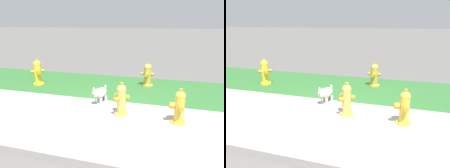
% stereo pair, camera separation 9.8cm
% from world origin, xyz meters
% --- Properties ---
extents(ground_plane, '(120.00, 120.00, 0.00)m').
position_xyz_m(ground_plane, '(0.00, 0.00, 0.00)').
color(ground_plane, '#5B5956').
extents(sidewalk_pavement, '(18.00, 2.40, 0.01)m').
position_xyz_m(sidewalk_pavement, '(0.00, 0.00, 0.01)').
color(sidewalk_pavement, '#9E9993').
rests_on(sidewalk_pavement, ground).
extents(grass_verge, '(18.00, 2.51, 0.01)m').
position_xyz_m(grass_verge, '(0.00, 2.46, 0.00)').
color(grass_verge, '#2D662D').
rests_on(grass_verge, ground).
extents(street_curb, '(18.00, 0.16, 0.12)m').
position_xyz_m(street_curb, '(0.00, -1.28, 0.06)').
color(street_curb, '#9E9993').
rests_on(street_curb, ground).
extents(fire_hydrant_far_end, '(0.36, 0.36, 0.80)m').
position_xyz_m(fire_hydrant_far_end, '(-2.77, 1.97, 0.39)').
color(fire_hydrant_far_end, yellow).
rests_on(fire_hydrant_far_end, ground).
extents(fire_hydrant_near_corner, '(0.33, 0.37, 0.70)m').
position_xyz_m(fire_hydrant_near_corner, '(1.39, 0.39, 0.33)').
color(fire_hydrant_near_corner, gold).
rests_on(fire_hydrant_near_corner, ground).
extents(fire_hydrant_mid_block, '(0.34, 0.34, 0.71)m').
position_xyz_m(fire_hydrant_mid_block, '(0.24, 0.48, 0.34)').
color(fire_hydrant_mid_block, gold).
rests_on(fire_hydrant_mid_block, ground).
extents(fire_hydrant_across_street, '(0.41, 0.38, 0.73)m').
position_xyz_m(fire_hydrant_across_street, '(0.48, 2.77, 0.35)').
color(fire_hydrant_across_street, gold).
rests_on(fire_hydrant_across_street, ground).
extents(small_white_dog, '(0.29, 0.53, 0.44)m').
position_xyz_m(small_white_dog, '(-0.42, 1.01, 0.25)').
color(small_white_dog, silver).
rests_on(small_white_dog, ground).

